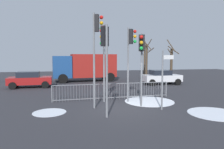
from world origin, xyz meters
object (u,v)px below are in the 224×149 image
at_px(traffic_light_foreground_left, 105,50).
at_px(car_red_trailing, 30,79).
at_px(direction_sign_post, 163,77).
at_px(bare_tree_right, 147,59).
at_px(traffic_light_mid_left, 96,39).
at_px(car_white_near, 161,77).
at_px(traffic_light_rear_left, 104,46).
at_px(delivery_truck, 85,66).
at_px(bare_tree_left, 144,57).
at_px(traffic_light_foreground_right, 142,53).
at_px(traffic_light_rear_right, 130,48).
at_px(bare_tree_centre, 171,61).

relative_size(traffic_light_foreground_left, car_red_trailing, 1.12).
height_order(direction_sign_post, bare_tree_right, bare_tree_right).
bearing_deg(bare_tree_right, traffic_light_mid_left, -120.42).
bearing_deg(car_white_near, direction_sign_post, -113.62).
bearing_deg(bare_tree_right, traffic_light_rear_left, -120.97).
height_order(delivery_truck, bare_tree_left, bare_tree_left).
bearing_deg(traffic_light_foreground_right, traffic_light_mid_left, 17.98).
xyz_separation_m(direction_sign_post, car_white_near, (4.40, 9.38, -1.01)).
relative_size(traffic_light_foreground_left, car_white_near, 1.13).
distance_m(car_red_trailing, bare_tree_right, 15.33).
bearing_deg(traffic_light_rear_left, traffic_light_rear_right, -169.98).
bearing_deg(direction_sign_post, traffic_light_rear_left, 124.66).
xyz_separation_m(traffic_light_foreground_right, car_red_trailing, (-7.46, 9.16, -2.28)).
bearing_deg(car_red_trailing, bare_tree_left, 32.95).
distance_m(traffic_light_rear_right, car_red_trailing, 10.96).
relative_size(traffic_light_rear_right, delivery_truck, 0.64).
bearing_deg(traffic_light_foreground_right, traffic_light_foreground_left, 55.76).
relative_size(delivery_truck, bare_tree_left, 1.26).
xyz_separation_m(traffic_light_mid_left, delivery_truck, (0.46, 12.66, -2.05)).
xyz_separation_m(traffic_light_foreground_right, direction_sign_post, (0.94, -0.78, -1.27)).
bearing_deg(traffic_light_rear_left, delivery_truck, -68.37).
bearing_deg(car_white_near, traffic_light_mid_left, -131.78).
height_order(bare_tree_centre, bare_tree_right, bare_tree_right).
bearing_deg(traffic_light_rear_right, traffic_light_foreground_right, 37.95).
bearing_deg(delivery_truck, bare_tree_centre, -173.52).
relative_size(traffic_light_foreground_left, bare_tree_left, 0.75).
height_order(traffic_light_foreground_right, traffic_light_foreground_left, traffic_light_foreground_left).
bearing_deg(direction_sign_post, traffic_light_foreground_right, 126.03).
relative_size(traffic_light_foreground_right, direction_sign_post, 1.31).
relative_size(traffic_light_mid_left, car_red_trailing, 1.34).
xyz_separation_m(traffic_light_foreground_left, car_red_trailing, (-5.14, 10.57, -2.41)).
height_order(car_red_trailing, bare_tree_centre, bare_tree_centre).
distance_m(direction_sign_post, bare_tree_right, 17.13).
bearing_deg(direction_sign_post, delivery_truck, 87.91).
distance_m(direction_sign_post, bare_tree_centre, 18.62).
xyz_separation_m(traffic_light_foreground_right, traffic_light_rear_right, (-0.23, 1.35, 0.34)).
bearing_deg(bare_tree_centre, delivery_truck, -168.35).
bearing_deg(traffic_light_rear_left, direction_sign_post, 159.73).
relative_size(traffic_light_rear_left, traffic_light_mid_left, 0.93).
bearing_deg(traffic_light_mid_left, traffic_light_rear_left, 170.11).
height_order(car_red_trailing, bare_tree_right, bare_tree_right).
distance_m(traffic_light_foreground_left, bare_tree_centre, 20.94).
bearing_deg(traffic_light_rear_left, bare_tree_right, -100.18).
xyz_separation_m(traffic_light_foreground_right, delivery_truck, (-2.02, 12.94, -1.31)).
relative_size(car_red_trailing, car_white_near, 1.01).
distance_m(traffic_light_rear_left, bare_tree_right, 16.10).
bearing_deg(traffic_light_rear_left, bare_tree_left, -97.03).
xyz_separation_m(traffic_light_mid_left, bare_tree_centre, (12.57, 15.15, -1.59)).
relative_size(traffic_light_foreground_left, traffic_light_rear_left, 0.90).
xyz_separation_m(traffic_light_foreground_left, traffic_light_mid_left, (-0.16, 1.69, 0.61)).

